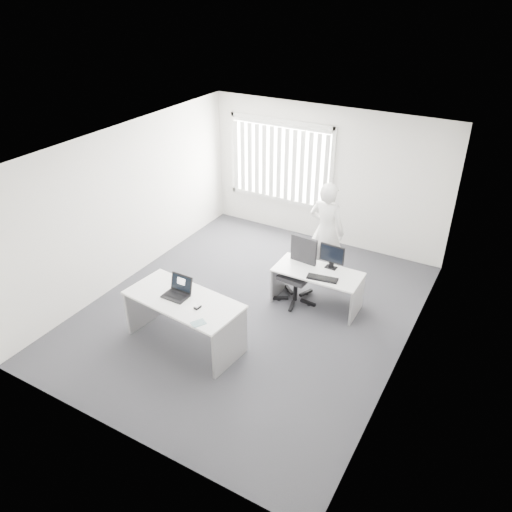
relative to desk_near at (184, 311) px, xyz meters
The scene contains 18 objects.
ground 1.39m from the desk_near, 69.35° to the left, with size 6.00×6.00×0.00m, color #424248.
wall_back 4.29m from the desk_near, 83.91° to the left, with size 5.00×0.02×2.80m, color silver.
wall_front 2.04m from the desk_near, 76.17° to the right, with size 5.00×0.02×2.80m, color silver.
wall_left 2.51m from the desk_near, 150.00° to the left, with size 0.02×6.00×2.80m, color silver.
wall_right 3.28m from the desk_near, 21.92° to the left, with size 0.02×6.00×2.80m, color silver.
ceiling 2.56m from the desk_near, 69.35° to the left, with size 5.00×6.00×0.02m, color white.
window 4.29m from the desk_near, 97.60° to the left, with size 2.32×0.06×1.76m, color silver.
blinds 4.23m from the desk_near, 97.71° to the left, with size 2.20×0.10×1.50m, color silver, non-canonical shape.
desk_near is the anchor object (origin of this frame).
desk_far 2.32m from the desk_near, 55.22° to the left, with size 1.45×0.70×0.66m.
office_chair 2.14m from the desk_near, 62.98° to the left, with size 0.70×0.70×1.13m.
person 3.05m from the desk_near, 69.46° to the left, with size 0.68×0.44×1.85m, color silver.
laptop 0.39m from the desk_near, behind, with size 0.37×0.33×0.29m, color black, non-canonical shape.
paper_sheet 0.39m from the desk_near, 20.80° to the right, with size 0.30×0.21×0.00m, color white.
mouse 0.42m from the desk_near, 15.09° to the right, with size 0.06×0.11×0.04m, color silver, non-canonical shape.
booklet 0.69m from the desk_near, 34.62° to the right, with size 0.13×0.19×0.01m, color silver.
keyboard 2.27m from the desk_near, 49.34° to the left, with size 0.50×0.17×0.02m, color black.
monitor 2.59m from the desk_near, 55.32° to the left, with size 0.43×0.13×0.43m, color black, non-canonical shape.
Camera 1 is at (3.45, -5.88, 4.98)m, focal length 35.00 mm.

